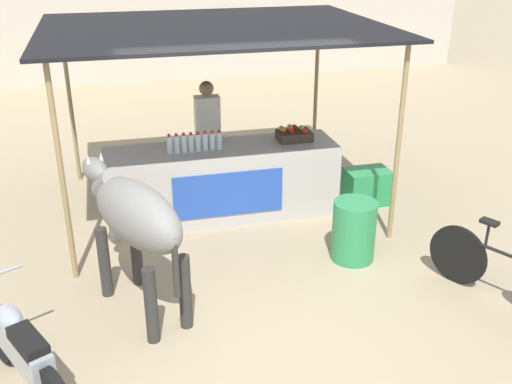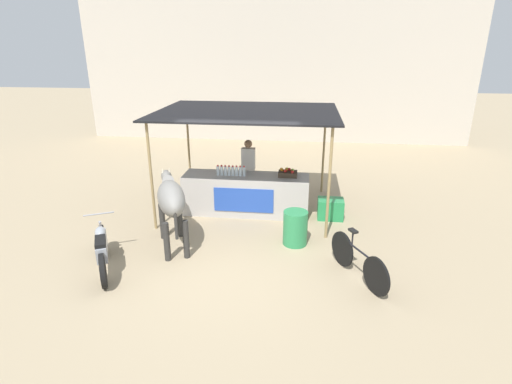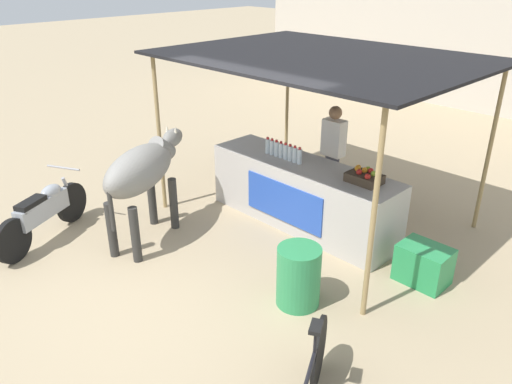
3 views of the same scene
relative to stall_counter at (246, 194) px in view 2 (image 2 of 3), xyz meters
name	(u,v)px [view 2 (image 2 of 3)]	position (x,y,z in m)	size (l,w,h in m)	color
ground_plane	(230,256)	(0.00, -2.20, -0.48)	(60.00, 60.00, 0.00)	tan
building_wall_far	(274,58)	(0.00, 8.14, 2.89)	(16.00, 0.50, 6.74)	beige
stall_counter	(246,194)	(0.00, 0.00, 0.00)	(3.00, 0.82, 0.96)	#B2ADA8
stall_awning	(247,115)	(0.00, 0.30, 1.87)	(4.20, 3.20, 2.44)	black
water_bottle_row	(231,171)	(-0.35, -0.05, 0.59)	(0.70, 0.07, 0.25)	silver
fruit_crate	(288,173)	(0.99, 0.06, 0.55)	(0.44, 0.32, 0.18)	#3F3326
vendor_behind_counter	(248,171)	(-0.04, 0.75, 0.37)	(0.34, 0.22, 1.65)	#383842
cooler_box	(330,209)	(2.03, -0.10, -0.24)	(0.60, 0.44, 0.48)	#268C4C
water_barrel	(295,228)	(1.24, -1.50, -0.12)	(0.50, 0.50, 0.72)	#2D8C51
cow	(171,199)	(-1.22, -1.89, 0.55)	(1.08, 1.81, 1.44)	gray
motorcycle_parked	(102,248)	(-2.22, -2.90, -0.05)	(0.94, 1.64, 0.90)	black
bicycle_leaning	(358,261)	(2.37, -2.68, -0.13)	(0.83, 1.48, 0.85)	black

